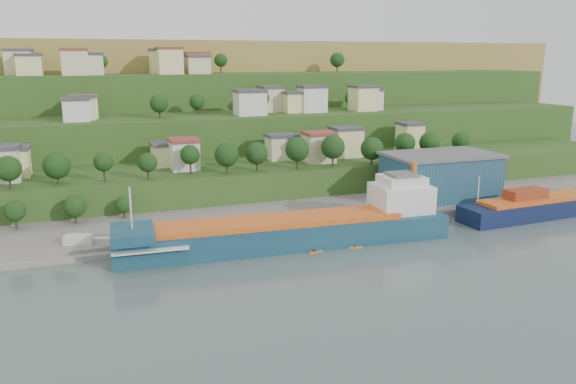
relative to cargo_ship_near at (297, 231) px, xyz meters
name	(u,v)px	position (x,y,z in m)	size (l,w,h in m)	color
ground	(321,255)	(2.33, -8.58, -3.08)	(500.00, 500.00, 0.00)	#4C5C57
quay	(349,213)	(22.33, 19.42, -3.08)	(220.00, 26.00, 4.00)	slate
pebble_beach	(49,252)	(-52.67, 13.42, -3.08)	(40.00, 18.00, 2.40)	slate
hillside	(185,144)	(2.31, 160.07, -2.99)	(360.00, 210.88, 96.00)	#284719
cargo_ship_near	(297,231)	(0.00, 0.00, 0.00)	(75.69, 15.98, 19.31)	#14304D
cargo_ship_far	(558,205)	(75.56, 0.00, -0.65)	(57.01, 12.23, 15.38)	#0B1733
warehouse	(440,175)	(50.98, 19.58, 5.35)	(31.23, 19.38, 12.80)	navy
caravan	(79,241)	(-46.27, 10.80, -0.48)	(6.02, 2.51, 2.81)	silver
dinghy	(103,240)	(-41.29, 13.24, -1.44)	(4.45, 1.67, 0.89)	silver
kayak_orange	(316,251)	(1.87, -6.46, -2.83)	(3.48, 1.23, 0.86)	orange
kayak_yellow	(355,247)	(11.32, -6.75, -2.84)	(3.31, 1.58, 0.82)	orange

